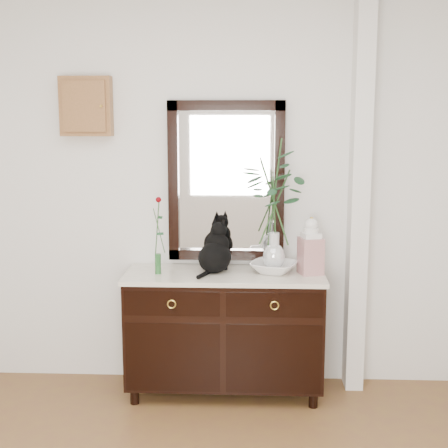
{
  "coord_description": "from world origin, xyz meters",
  "views": [
    {
      "loc": [
        0.27,
        -2.31,
        1.88
      ],
      "look_at": [
        0.1,
        1.63,
        1.2
      ],
      "focal_mm": 50.0,
      "sensor_mm": 36.0,
      "label": 1
    }
  ],
  "objects_px": {
    "sideboard": "(225,327)",
    "ginger_jar": "(311,245)",
    "cat": "(215,247)",
    "lotus_bowl": "(274,267)"
  },
  "relations": [
    {
      "from": "cat",
      "to": "ginger_jar",
      "type": "height_order",
      "value": "ginger_jar"
    },
    {
      "from": "sideboard",
      "to": "ginger_jar",
      "type": "distance_m",
      "value": 0.81
    },
    {
      "from": "cat",
      "to": "lotus_bowl",
      "type": "relative_size",
      "value": 1.13
    },
    {
      "from": "sideboard",
      "to": "cat",
      "type": "xyz_separation_m",
      "value": [
        -0.07,
        0.03,
        0.55
      ]
    },
    {
      "from": "sideboard",
      "to": "ginger_jar",
      "type": "xyz_separation_m",
      "value": [
        0.57,
        0.01,
        0.57
      ]
    },
    {
      "from": "sideboard",
      "to": "ginger_jar",
      "type": "relative_size",
      "value": 3.44
    },
    {
      "from": "cat",
      "to": "lotus_bowl",
      "type": "height_order",
      "value": "cat"
    },
    {
      "from": "cat",
      "to": "sideboard",
      "type": "bearing_deg",
      "value": 0.58
    },
    {
      "from": "cat",
      "to": "ginger_jar",
      "type": "relative_size",
      "value": 0.88
    },
    {
      "from": "cat",
      "to": "ginger_jar",
      "type": "xyz_separation_m",
      "value": [
        0.64,
        -0.01,
        0.02
      ]
    }
  ]
}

